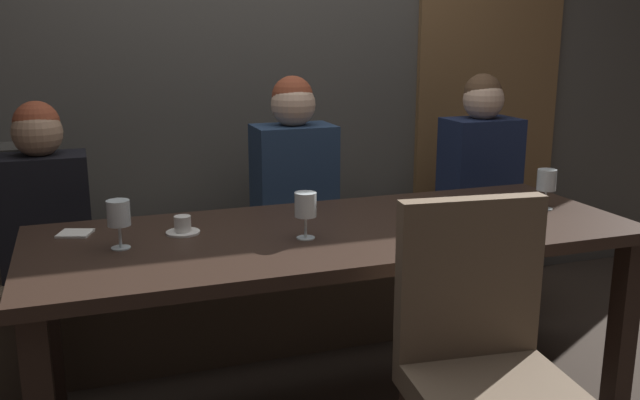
# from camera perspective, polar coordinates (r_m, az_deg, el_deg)

# --- Properties ---
(back_wall_tiled) EXTENTS (6.00, 0.12, 3.00)m
(back_wall_tiled) POSITION_cam_1_polar(r_m,az_deg,el_deg) (3.59, -5.61, 14.64)
(back_wall_tiled) COLOR #4C4944
(back_wall_tiled) RESTS_ON ground
(arched_door) EXTENTS (0.90, 0.05, 2.55)m
(arched_door) POSITION_cam_1_polar(r_m,az_deg,el_deg) (4.08, 13.90, 12.30)
(arched_door) COLOR brown
(arched_door) RESTS_ON ground
(dining_table) EXTENTS (2.20, 0.84, 0.74)m
(dining_table) POSITION_cam_1_polar(r_m,az_deg,el_deg) (2.55, 1.48, -4.25)
(dining_table) COLOR black
(dining_table) RESTS_ON ground
(banquette_bench) EXTENTS (2.50, 0.44, 0.45)m
(banquette_bench) POSITION_cam_1_polar(r_m,az_deg,el_deg) (3.32, -2.91, -7.68)
(banquette_bench) COLOR #4A3C2E
(banquette_bench) RESTS_ON ground
(chair_near_side) EXTENTS (0.49, 0.49, 0.98)m
(chair_near_side) POSITION_cam_1_polar(r_m,az_deg,el_deg) (2.06, 13.27, -12.01)
(chair_near_side) COLOR #302119
(chair_near_side) RESTS_ON ground
(diner_redhead) EXTENTS (0.36, 0.24, 0.72)m
(diner_redhead) POSITION_cam_1_polar(r_m,az_deg,el_deg) (3.07, -21.85, 0.48)
(diner_redhead) COLOR black
(diner_redhead) RESTS_ON banquette_bench
(diner_bearded) EXTENTS (0.36, 0.24, 0.80)m
(diner_bearded) POSITION_cam_1_polar(r_m,az_deg,el_deg) (3.14, -2.18, 2.51)
(diner_bearded) COLOR navy
(diner_bearded) RESTS_ON banquette_bench
(diner_far_end) EXTENTS (0.36, 0.24, 0.79)m
(diner_far_end) POSITION_cam_1_polar(r_m,az_deg,el_deg) (3.55, 13.06, 3.39)
(diner_far_end) COLOR #192342
(diner_far_end) RESTS_ON banquette_bench
(wine_glass_far_left) EXTENTS (0.08, 0.08, 0.16)m
(wine_glass_far_left) POSITION_cam_1_polar(r_m,az_deg,el_deg) (2.38, -1.20, -0.58)
(wine_glass_far_left) COLOR silver
(wine_glass_far_left) RESTS_ON dining_table
(wine_glass_end_right) EXTENTS (0.08, 0.08, 0.16)m
(wine_glass_end_right) POSITION_cam_1_polar(r_m,az_deg,el_deg) (2.92, 18.16, 1.43)
(wine_glass_end_right) COLOR silver
(wine_glass_end_right) RESTS_ON dining_table
(wine_glass_center_front) EXTENTS (0.08, 0.08, 0.16)m
(wine_glass_center_front) POSITION_cam_1_polar(r_m,az_deg,el_deg) (2.36, -16.26, -1.24)
(wine_glass_center_front) COLOR silver
(wine_glass_center_front) RESTS_ON dining_table
(espresso_cup) EXTENTS (0.12, 0.12, 0.06)m
(espresso_cup) POSITION_cam_1_polar(r_m,az_deg,el_deg) (2.51, -11.25, -2.15)
(espresso_cup) COLOR white
(espresso_cup) RESTS_ON dining_table
(dessert_plate) EXTENTS (0.19, 0.19, 0.05)m
(dessert_plate) POSITION_cam_1_polar(r_m,az_deg,el_deg) (2.63, 12.13, -1.70)
(dessert_plate) COLOR white
(dessert_plate) RESTS_ON dining_table
(fork_on_table) EXTENTS (0.02, 0.17, 0.01)m
(fork_on_table) POSITION_cam_1_polar(r_m,az_deg,el_deg) (2.73, 14.26, -1.50)
(fork_on_table) COLOR silver
(fork_on_table) RESTS_ON dining_table
(folded_napkin) EXTENTS (0.14, 0.13, 0.01)m
(folded_napkin) POSITION_cam_1_polar(r_m,az_deg,el_deg) (2.60, -19.53, -2.61)
(folded_napkin) COLOR silver
(folded_napkin) RESTS_ON dining_table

